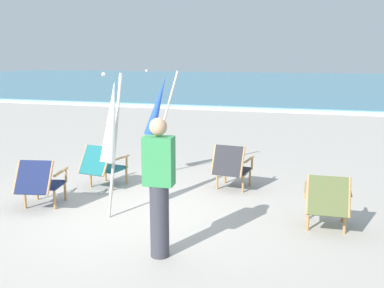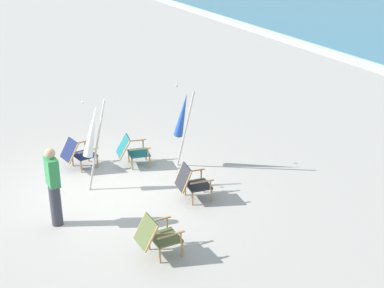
% 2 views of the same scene
% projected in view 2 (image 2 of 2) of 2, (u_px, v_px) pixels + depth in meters
% --- Properties ---
extents(ground_plane, '(80.00, 80.00, 0.00)m').
position_uv_depth(ground_plane, '(108.00, 191.00, 11.84)').
color(ground_plane, '#B2AAA0').
extents(beach_chair_front_left, '(0.62, 0.78, 0.78)m').
position_uv_depth(beach_chair_front_left, '(157.00, 235.00, 9.41)').
color(beach_chair_front_left, '#515B33').
rests_on(beach_chair_front_left, ground).
extents(beach_chair_far_center, '(0.68, 0.84, 0.78)m').
position_uv_depth(beach_chair_far_center, '(132.00, 150.00, 12.91)').
color(beach_chair_far_center, '#196066').
rests_on(beach_chair_far_center, ground).
extents(beach_chair_back_left, '(0.65, 0.76, 0.81)m').
position_uv_depth(beach_chair_back_left, '(191.00, 182.00, 11.32)').
color(beach_chair_back_left, '#28282D').
rests_on(beach_chair_back_left, ground).
extents(beach_chair_mid_center, '(0.72, 0.87, 0.77)m').
position_uv_depth(beach_chair_mid_center, '(78.00, 153.00, 12.76)').
color(beach_chair_mid_center, '#19234C').
rests_on(beach_chair_mid_center, ground).
extents(umbrella_furled_white, '(0.25, 0.58, 2.08)m').
position_uv_depth(umbrella_furled_white, '(92.00, 132.00, 11.44)').
color(umbrella_furled_white, '#B7B2A8').
rests_on(umbrella_furled_white, ground).
extents(umbrella_furled_blue, '(0.68, 0.38, 2.05)m').
position_uv_depth(umbrella_furled_blue, '(183.00, 116.00, 12.46)').
color(umbrella_furled_blue, '#B7B2A8').
rests_on(umbrella_furled_blue, ground).
extents(person_near_chairs, '(0.35, 0.23, 1.63)m').
position_uv_depth(person_near_chairs, '(54.00, 186.00, 10.23)').
color(person_near_chairs, '#383842').
rests_on(person_near_chairs, ground).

